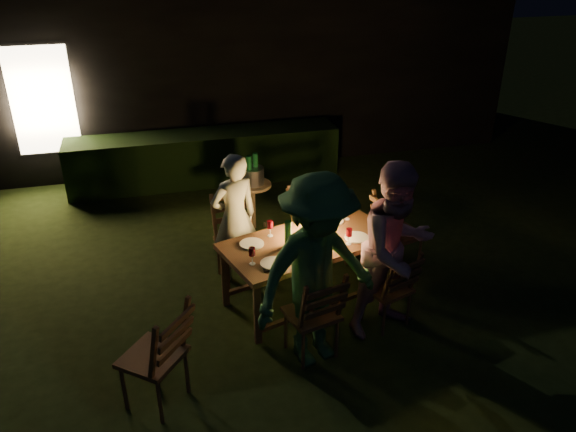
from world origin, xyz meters
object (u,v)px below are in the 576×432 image
object	(u,v)px
chair_far_left	(238,254)
bottle_bucket_a	(249,174)
chair_near_left	(312,328)
lantern	(310,223)
person_opp_left	(317,273)
ice_bucket	(253,176)
bottle_table	(288,234)
chair_near_right	(387,301)
bottle_bucket_b	(256,171)
chair_far_right	(312,235)
dining_table	(309,246)
person_opp_right	(396,250)
chair_end	(396,245)
person_house_side	(235,218)
chair_spare	(157,372)
side_table	(253,189)

from	to	relation	value
chair_far_left	bottle_bucket_a	size ratio (longest dim) A/B	3.23
chair_near_left	lantern	distance (m)	1.13
person_opp_left	ice_bucket	distance (m)	2.70
bottle_table	ice_bucket	world-z (taller)	bottle_table
chair_near_right	bottle_bucket_b	xyz separation A→B (m)	(-0.82, 2.43, 0.54)
chair_far_right	bottle_bucket_b	distance (m)	1.17
ice_bucket	chair_near_left	bearing A→B (deg)	-89.88
dining_table	chair_near_right	size ratio (longest dim) A/B	2.15
chair_far_right	person_opp_right	size ratio (longest dim) A/B	0.53
chair_end	dining_table	bearing A→B (deg)	-87.24
bottle_table	person_house_side	bearing A→B (deg)	119.78
chair_spare	ice_bucket	bearing A→B (deg)	13.51
chair_near_left	chair_far_left	distance (m)	1.54
chair_near_left	person_opp_left	bearing A→B (deg)	-85.88
dining_table	bottle_table	distance (m)	0.33
dining_table	chair_spare	bearing A→B (deg)	-161.88
chair_far_right	person_opp_left	world-z (taller)	person_opp_left
chair_near_left	lantern	xyz separation A→B (m)	(0.25, 0.93, 0.60)
person_opp_right	person_opp_left	world-z (taller)	person_opp_left
chair_end	bottle_table	size ratio (longest dim) A/B	3.67
dining_table	person_house_side	bearing A→B (deg)	118.76
side_table	person_opp_right	bearing A→B (deg)	-70.08
person_house_side	side_table	xyz separation A→B (m)	(0.43, 1.12, -0.18)
dining_table	side_table	world-z (taller)	dining_table
side_table	chair_near_left	bearing A→B (deg)	-89.88
chair_near_right	lantern	xyz separation A→B (m)	(-0.61, 0.68, 0.62)
dining_table	chair_spare	world-z (taller)	chair_spare
chair_end	bottle_bucket_a	world-z (taller)	chair_end
ice_bucket	chair_end	bearing A→B (deg)	-45.63
person_house_side	bottle_bucket_b	bearing A→B (deg)	-128.79
person_opp_right	bottle_table	distance (m)	1.08
lantern	chair_far_left	bearing A→B (deg)	140.64
chair_near_right	bottle_bucket_a	world-z (taller)	bottle_bucket_a
bottle_bucket_b	dining_table	bearing A→B (deg)	-84.49
person_opp_left	chair_spare	bearing A→B (deg)	171.99
ice_bucket	bottle_bucket_b	bearing A→B (deg)	38.66
chair_spare	side_table	size ratio (longest dim) A/B	1.60
chair_far_right	person_opp_left	bearing A→B (deg)	53.35
bottle_bucket_a	chair_near_left	bearing A→B (deg)	-88.78
chair_near_right	bottle_bucket_a	size ratio (longest dim) A/B	2.82
chair_spare	bottle_bucket_b	distance (m)	3.32
chair_far_right	chair_end	distance (m)	1.03
person_opp_left	chair_far_left	bearing A→B (deg)	89.89
chair_far_right	person_house_side	distance (m)	1.10
dining_table	person_opp_right	size ratio (longest dim) A/B	1.10
chair_far_right	ice_bucket	size ratio (longest dim) A/B	3.14
chair_near_left	bottle_table	world-z (taller)	bottle_table
chair_near_right	ice_bucket	distance (m)	2.59
chair_near_left	bottle_table	bearing A→B (deg)	78.30
chair_spare	ice_bucket	xyz separation A→B (m)	(1.42, 2.89, 0.45)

